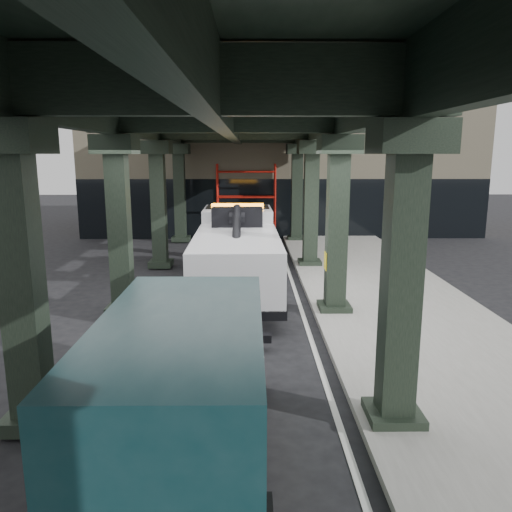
{
  "coord_description": "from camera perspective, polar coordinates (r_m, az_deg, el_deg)",
  "views": [
    {
      "loc": [
        0.2,
        -11.65,
        4.5
      ],
      "look_at": [
        0.36,
        2.01,
        1.7
      ],
      "focal_mm": 35.0,
      "sensor_mm": 36.0,
      "label": 1
    }
  ],
  "objects": [
    {
      "name": "ground",
      "position": [
        12.49,
        -1.57,
        -9.54
      ],
      "size": [
        90.0,
        90.0,
        0.0
      ],
      "primitive_type": "plane",
      "color": "black",
      "rests_on": "ground"
    },
    {
      "name": "sidewalk",
      "position": [
        14.98,
        16.13,
        -6.07
      ],
      "size": [
        5.0,
        40.0,
        0.15
      ],
      "primitive_type": "cube",
      "color": "gray",
      "rests_on": "ground"
    },
    {
      "name": "lane_stripe",
      "position": [
        14.45,
        5.35,
        -6.59
      ],
      "size": [
        0.12,
        38.0,
        0.01
      ],
      "primitive_type": "cube",
      "color": "silver",
      "rests_on": "ground"
    },
    {
      "name": "viaduct",
      "position": [
        13.7,
        -3.3,
        15.59
      ],
      "size": [
        7.4,
        32.0,
        6.4
      ],
      "color": "black",
      "rests_on": "ground"
    },
    {
      "name": "building",
      "position": [
        31.71,
        2.62,
        10.67
      ],
      "size": [
        22.0,
        10.0,
        8.0
      ],
      "primitive_type": "cube",
      "color": "#C6B793",
      "rests_on": "ground"
    },
    {
      "name": "scaffolding",
      "position": [
        26.4,
        -1.12,
        6.38
      ],
      "size": [
        3.08,
        0.88,
        4.0
      ],
      "color": "red",
      "rests_on": "ground"
    },
    {
      "name": "tow_truck",
      "position": [
        16.39,
        -2.16,
        0.71
      ],
      "size": [
        2.78,
        8.88,
        2.89
      ],
      "rotation": [
        0.0,
        0.0,
        0.01
      ],
      "color": "black",
      "rests_on": "ground"
    },
    {
      "name": "towed_van",
      "position": [
        7.38,
        -8.07,
        -14.4
      ],
      "size": [
        2.39,
        5.88,
        2.38
      ],
      "rotation": [
        0.0,
        0.0,
        -0.0
      ],
      "color": "#0F3338",
      "rests_on": "ground"
    }
  ]
}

